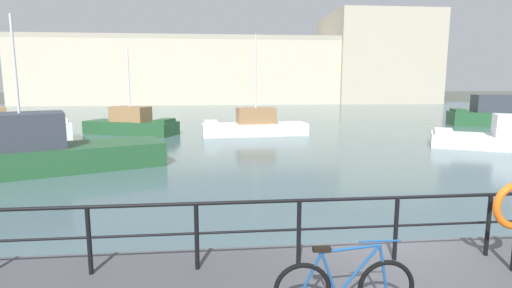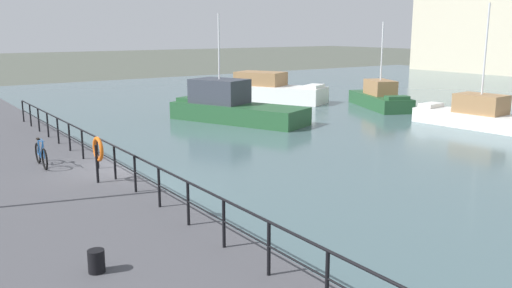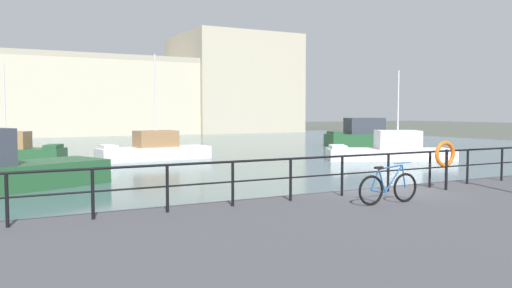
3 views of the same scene
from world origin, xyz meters
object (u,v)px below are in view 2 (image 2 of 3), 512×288
Objects in this scene: moored_white_yacht at (232,106)px; moored_green_narrowboat at (478,115)px; life_ring_stand at (98,151)px; mooring_bollard at (96,261)px; parked_bicycle at (41,155)px; moored_cabin_cruiser at (380,98)px; moored_harbor_tender at (269,90)px.

moored_green_narrowboat is at bearing -156.12° from moored_white_yacht.
moored_white_yacht reaches higher than life_ring_stand.
moored_green_narrowboat reaches higher than mooring_bollard.
moored_white_yacht is at bearing 141.20° from mooring_bollard.
parked_bicycle is 9.02m from mooring_bollard.
parked_bicycle is 1.27× the size of life_ring_stand.
life_ring_stand is (10.35, -23.48, 1.16)m from moored_cabin_cruiser.
moored_cabin_cruiser is (1.11, 11.55, -0.19)m from moored_white_yacht.
mooring_bollard is at bearing 118.68° from moored_white_yacht.
moored_harbor_tender reaches higher than mooring_bollard.
parked_bicycle is at bearing 100.83° from moored_white_yacht.
moored_harbor_tender is 20.02× the size of mooring_bollard.
mooring_bollard is (16.33, -25.56, 0.41)m from moored_cabin_cruiser.
parked_bicycle is (-1.16, -23.02, 0.59)m from moored_green_narrowboat.
moored_green_narrowboat is 16.66× the size of mooring_bollard.
moored_cabin_cruiser is 25.53m from parked_bicycle.
moored_harbor_tender is 26.11m from life_ring_stand.
moored_harbor_tender is (-6.25, 7.24, -0.03)m from moored_white_yacht.
moored_white_yacht is at bearing 133.85° from life_ring_stand.
mooring_bollard is (23.69, -21.25, 0.24)m from moored_harbor_tender.
parked_bicycle is (8.48, -12.89, 0.38)m from moored_white_yacht.
moored_green_narrowboat reaches higher than moored_white_yacht.
moored_harbor_tender is 16.16m from moored_green_narrowboat.
moored_white_yacht is at bearing -71.33° from moored_cabin_cruiser.
moored_white_yacht reaches higher than mooring_bollard.
parked_bicycle is at bearing -49.05° from moored_cabin_cruiser.
moored_harbor_tender is 6.30× the size of life_ring_stand.
moored_green_narrowboat is (15.90, 2.90, -0.18)m from moored_harbor_tender.
life_ring_stand is at bearing -42.05° from moored_cabin_cruiser.
life_ring_stand is at bearing 19.53° from parked_bicycle.
moored_white_yacht reaches higher than moored_harbor_tender.
moored_cabin_cruiser is (7.36, 4.31, -0.17)m from moored_harbor_tender.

